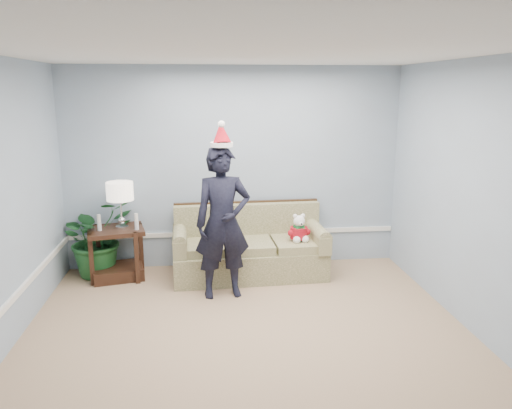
{
  "coord_description": "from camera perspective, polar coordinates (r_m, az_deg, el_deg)",
  "views": [
    {
      "loc": [
        -0.39,
        -4.14,
        2.4
      ],
      "look_at": [
        0.2,
        1.55,
        1.07
      ],
      "focal_mm": 35.0,
      "sensor_mm": 36.0,
      "label": 1
    }
  ],
  "objects": [
    {
      "name": "man",
      "position": [
        5.77,
        -3.81,
        -2.11
      ],
      "size": [
        0.7,
        0.51,
        1.78
      ],
      "primitive_type": "imported",
      "rotation": [
        0.0,
        0.0,
        0.14
      ],
      "color": "black",
      "rests_on": "room_shell"
    },
    {
      "name": "side_table",
      "position": [
        6.71,
        -15.55,
        -5.98
      ],
      "size": [
        0.8,
        0.71,
        0.66
      ],
      "rotation": [
        0.0,
        0.0,
        0.22
      ],
      "color": "#311B12",
      "rests_on": "room_shell"
    },
    {
      "name": "houseplant",
      "position": [
        6.83,
        -17.7,
        -3.59
      ],
      "size": [
        1.21,
        1.2,
        1.02
      ],
      "primitive_type": "imported",
      "rotation": [
        0.0,
        0.0,
        0.72
      ],
      "color": "#1B5325",
      "rests_on": "room_shell"
    },
    {
      "name": "wainscot_trim",
      "position": [
        5.72,
        -13.61,
        -7.22
      ],
      "size": [
        4.49,
        4.99,
        0.06
      ],
      "color": "white",
      "rests_on": "room_shell"
    },
    {
      "name": "candle_pair",
      "position": [
        6.48,
        -15.5,
        -2.02
      ],
      "size": [
        0.51,
        0.05,
        0.21
      ],
      "color": "silver",
      "rests_on": "side_table"
    },
    {
      "name": "teddy_bear",
      "position": [
        6.44,
        4.92,
        -3.05
      ],
      "size": [
        0.25,
        0.27,
        0.36
      ],
      "rotation": [
        0.0,
        0.0,
        0.14
      ],
      "color": "white",
      "rests_on": "sofa"
    },
    {
      "name": "santa_hat",
      "position": [
        5.6,
        -3.98,
        7.93
      ],
      "size": [
        0.29,
        0.32,
        0.3
      ],
      "rotation": [
        0.0,
        0.0,
        0.14
      ],
      "color": "white",
      "rests_on": "man"
    },
    {
      "name": "sofa",
      "position": [
        6.59,
        -0.81,
        -5.24
      ],
      "size": [
        1.99,
        0.92,
        0.92
      ],
      "rotation": [
        0.0,
        0.0,
        0.04
      ],
      "color": "#535A2A",
      "rests_on": "room_shell"
    },
    {
      "name": "table_lamp",
      "position": [
        6.48,
        -15.28,
        1.25
      ],
      "size": [
        0.34,
        0.34,
        0.6
      ],
      "color": "silver",
      "rests_on": "side_table"
    },
    {
      "name": "room_shell",
      "position": [
        4.29,
        -0.55,
        -1.07
      ],
      "size": [
        4.54,
        5.04,
        2.74
      ],
      "color": "tan",
      "rests_on": "ground"
    }
  ]
}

